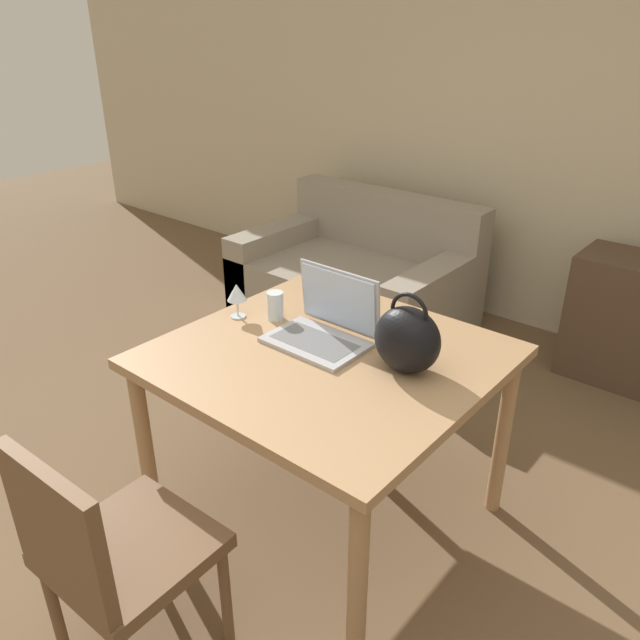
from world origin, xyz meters
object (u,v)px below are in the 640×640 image
chair (108,551)px  wine_glass (237,293)px  laptop (327,322)px  handbag (407,339)px  drinking_glass (275,306)px  couch (356,281)px

chair → wine_glass: bearing=112.5°
laptop → handbag: size_ratio=1.27×
drinking_glass → handbag: (0.63, -0.00, 0.06)m
couch → laptop: laptop is taller
laptop → wine_glass: laptop is taller
chair → drinking_glass: size_ratio=7.57×
chair → laptop: (-0.03, 1.01, 0.34)m
handbag → laptop: bearing=179.1°
couch → drinking_glass: bearing=-65.0°
chair → handbag: bearing=69.7°
couch → wine_glass: 1.79m
drinking_glass → wine_glass: bearing=-147.0°
couch → drinking_glass: 1.75m
drinking_glass → handbag: handbag is taller
laptop → drinking_glass: (-0.27, -0.00, -0.01)m
wine_glass → laptop: bearing=12.3°
laptop → handbag: bearing=-0.9°
couch → handbag: bearing=-48.6°
laptop → handbag: handbag is taller
drinking_glass → handbag: bearing=-0.4°
couch → handbag: handbag is taller
chair → laptop: 1.07m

